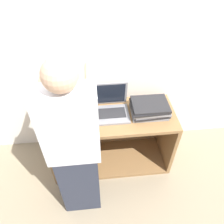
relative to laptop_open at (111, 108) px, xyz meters
The scene contains 8 objects.
ground_plane 0.84m from the laptop_open, 90.00° to the right, with size 12.00×12.00×0.00m, color gray.
wall_back 0.53m from the laptop_open, 90.00° to the left, with size 8.00×0.05×2.40m.
cart 0.42m from the laptop_open, 90.00° to the left, with size 1.27×0.53×0.72m.
laptop_open is the anchor object (origin of this frame).
laptop_stack_left 0.38m from the laptop_open, behind, with size 0.36×0.29×0.12m.
laptop_stack_right 0.38m from the laptop_open, ahead, with size 0.37×0.29×0.12m.
person 0.62m from the laptop_open, 122.53° to the right, with size 0.40×0.53×1.64m.
inventory_tag 0.40m from the laptop_open, 162.74° to the right, with size 0.06×0.02×0.01m.
Camera 1 is at (-0.15, -1.26, 2.21)m, focal length 35.00 mm.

